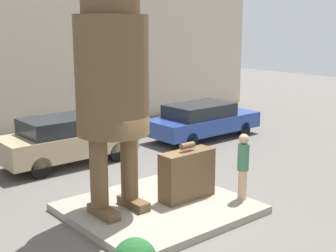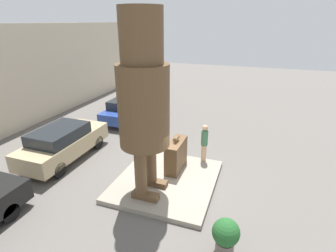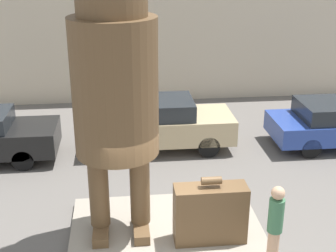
{
  "view_description": "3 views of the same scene",
  "coord_description": "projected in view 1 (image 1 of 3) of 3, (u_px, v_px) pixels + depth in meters",
  "views": [
    {
      "loc": [
        -6.76,
        -8.42,
        4.56
      ],
      "look_at": [
        0.19,
        -0.13,
        2.16
      ],
      "focal_mm": 50.0,
      "sensor_mm": 36.0,
      "label": 1
    },
    {
      "loc": [
        -8.24,
        -3.0,
        5.94
      ],
      "look_at": [
        -0.29,
        -0.16,
        2.53
      ],
      "focal_mm": 28.0,
      "sensor_mm": 36.0,
      "label": 2
    },
    {
      "loc": [
        -0.89,
        -8.21,
        5.99
      ],
      "look_at": [
        0.0,
        0.17,
        2.66
      ],
      "focal_mm": 50.0,
      "sensor_mm": 36.0,
      "label": 3
    }
  ],
  "objects": [
    {
      "name": "ground_plane",
      "position": [
        159.0,
        212.0,
        11.53
      ],
      "size": [
        60.0,
        60.0,
        0.0
      ],
      "primitive_type": "plane",
      "color": "#605B56"
    },
    {
      "name": "statue_figure",
      "position": [
        112.0,
        58.0,
        10.4
      ],
      "size": [
        1.67,
        1.67,
        6.17
      ],
      "color": "brown",
      "rests_on": "pedestal"
    },
    {
      "name": "parked_car_blue",
      "position": [
        203.0,
        120.0,
        18.7
      ],
      "size": [
        4.78,
        1.87,
        1.42
      ],
      "color": "#284293",
      "rests_on": "ground_plane"
    },
    {
      "name": "giant_suitcase",
      "position": [
        187.0,
        174.0,
        11.8
      ],
      "size": [
        1.49,
        0.53,
        1.46
      ],
      "color": "brown",
      "rests_on": "pedestal"
    },
    {
      "name": "tourist",
      "position": [
        243.0,
        164.0,
        11.69
      ],
      "size": [
        0.29,
        0.29,
        1.7
      ],
      "color": "tan",
      "rests_on": "pedestal"
    },
    {
      "name": "pedestal",
      "position": [
        159.0,
        208.0,
        11.51
      ],
      "size": [
        4.15,
        3.71,
        0.18
      ],
      "color": "gray",
      "rests_on": "ground_plane"
    },
    {
      "name": "parked_car_tan",
      "position": [
        67.0,
        139.0,
        15.27
      ],
      "size": [
        4.45,
        1.79,
        1.58
      ],
      "color": "tan",
      "rests_on": "ground_plane"
    }
  ]
}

